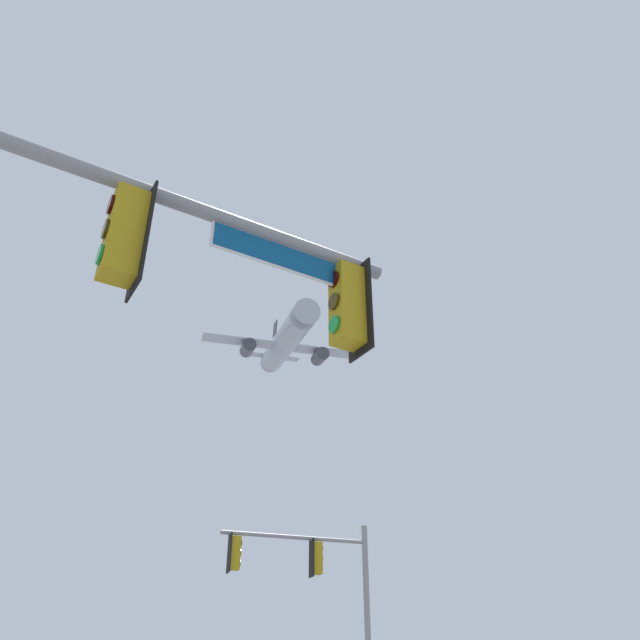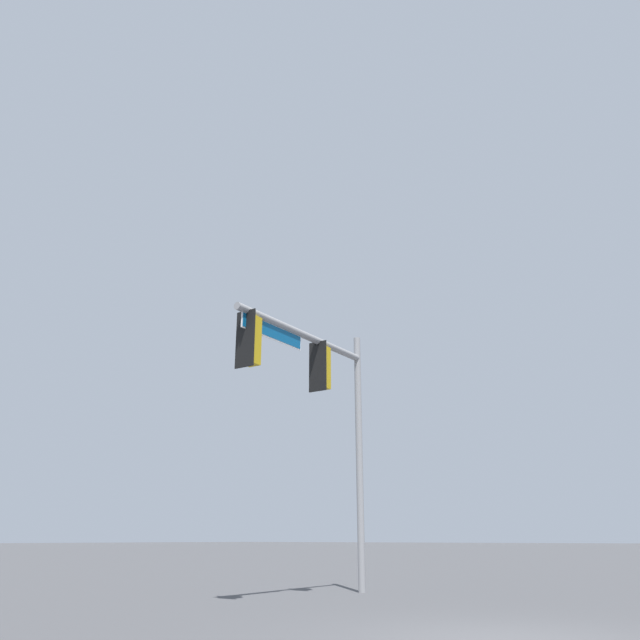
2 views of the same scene
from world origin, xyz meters
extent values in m
cylinder|color=gray|center=(-2.77, -5.81, 6.10)|extent=(5.11, 0.51, 0.18)
cube|color=black|center=(-3.34, -5.85, 5.43)|extent=(0.06, 0.52, 1.30)
cube|color=#B79314|center=(-3.53, -5.86, 5.43)|extent=(0.38, 0.34, 1.10)
cylinder|color=#B79314|center=(-3.53, -5.86, 6.04)|extent=(0.04, 0.04, 0.12)
cylinder|color=#340503|center=(-3.73, -5.88, 5.76)|extent=(0.04, 0.22, 0.22)
cylinder|color=#392D05|center=(-3.73, -5.88, 5.43)|extent=(0.04, 0.22, 0.22)
cylinder|color=green|center=(-3.73, -5.88, 5.10)|extent=(0.04, 0.22, 0.22)
cube|color=black|center=(-0.54, -5.67, 5.43)|extent=(0.06, 0.52, 1.30)
cube|color=#B79314|center=(-0.73, -5.68, 5.43)|extent=(0.38, 0.34, 1.10)
cylinder|color=#B79314|center=(-0.73, -5.68, 6.04)|extent=(0.04, 0.04, 0.12)
cylinder|color=#340503|center=(-0.93, -5.69, 5.76)|extent=(0.04, 0.22, 0.22)
cylinder|color=#392D05|center=(-0.93, -5.69, 5.43)|extent=(0.04, 0.22, 0.22)
cylinder|color=green|center=(-0.93, -5.69, 5.10)|extent=(0.04, 0.22, 0.22)
cube|color=#0A4C7F|center=(-1.49, -5.73, 5.84)|extent=(2.15, 0.18, 0.31)
cube|color=white|center=(-1.49, -5.73, 5.84)|extent=(2.21, 0.17, 0.37)
cylinder|color=gray|center=(8.53, 9.55, 3.21)|extent=(0.22, 0.22, 6.41)
cylinder|color=gray|center=(5.80, 9.87, 5.81)|extent=(5.48, 0.78, 0.15)
cube|color=black|center=(6.43, 9.79, 5.14)|extent=(0.09, 0.52, 1.30)
cube|color=#B79314|center=(6.62, 9.77, 5.14)|extent=(0.39, 0.36, 1.10)
cylinder|color=#B79314|center=(6.62, 9.77, 5.75)|extent=(0.04, 0.04, 0.12)
cylinder|color=#340503|center=(6.82, 9.75, 5.47)|extent=(0.06, 0.22, 0.22)
cylinder|color=#392D05|center=(6.82, 9.75, 5.14)|extent=(0.06, 0.22, 0.22)
cylinder|color=green|center=(6.82, 9.75, 4.81)|extent=(0.06, 0.22, 0.22)
cube|color=black|center=(3.42, 10.14, 5.14)|extent=(0.09, 0.52, 1.30)
cube|color=#B79314|center=(3.61, 10.12, 5.14)|extent=(0.39, 0.36, 1.10)
cylinder|color=#B79314|center=(3.61, 10.12, 5.75)|extent=(0.04, 0.04, 0.12)
cylinder|color=#340503|center=(3.81, 10.10, 5.47)|extent=(0.06, 0.22, 0.22)
cylinder|color=#392D05|center=(3.81, 10.10, 5.14)|extent=(0.06, 0.22, 0.22)
cylinder|color=green|center=(3.81, 10.10, 4.81)|extent=(0.06, 0.22, 0.22)
cylinder|color=#B2B7C1|center=(30.86, 69.09, 48.14)|extent=(8.77, 24.36, 8.20)
cone|color=#B2B7C1|center=(28.43, 57.66, 45.93)|extent=(4.98, 6.52, 4.75)
cone|color=#B2B7C1|center=(33.29, 80.52, 50.34)|extent=(4.47, 5.81, 4.27)
cube|color=#B2B7C1|center=(31.17, 70.59, 47.84)|extent=(26.38, 9.37, 0.95)
cube|color=#B2B7C1|center=(33.15, 79.89, 50.61)|extent=(9.44, 4.26, 0.57)
cube|color=#3F3F47|center=(33.00, 79.16, 54.59)|extent=(0.93, 3.67, 5.45)
cylinder|color=#3F3F47|center=(25.30, 71.18, 46.54)|extent=(2.98, 4.73, 2.83)
cylinder|color=#3F3F47|center=(36.79, 68.74, 46.54)|extent=(2.98, 4.73, 2.83)
camera|label=1|loc=(-4.07, -11.49, 1.35)|focal=35.00mm
camera|label=2|loc=(8.71, 3.65, 1.28)|focal=35.00mm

